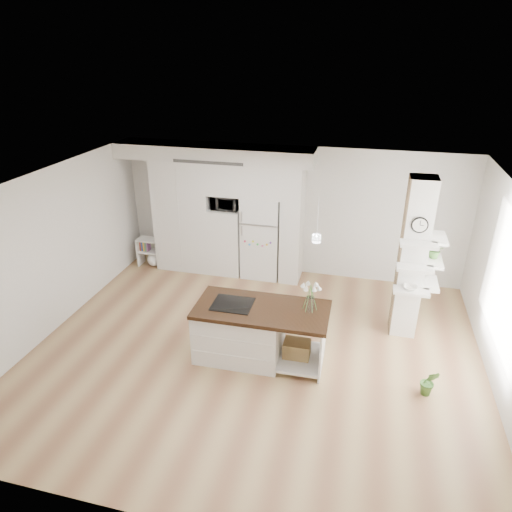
% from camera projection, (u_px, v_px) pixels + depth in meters
% --- Properties ---
extents(floor, '(7.00, 6.00, 0.01)m').
position_uv_depth(floor, '(255.00, 352.00, 7.30)').
color(floor, tan).
rests_on(floor, ground).
extents(room, '(7.04, 6.04, 2.72)m').
position_uv_depth(room, '(255.00, 246.00, 6.52)').
color(room, white).
rests_on(room, ground).
extents(cabinet_wall, '(4.00, 0.71, 2.70)m').
position_uv_depth(cabinet_wall, '(218.00, 204.00, 9.33)').
color(cabinet_wall, white).
rests_on(cabinet_wall, floor).
extents(refrigerator, '(0.78, 0.69, 1.75)m').
position_uv_depth(refrigerator, '(262.00, 236.00, 9.41)').
color(refrigerator, white).
rests_on(refrigerator, floor).
extents(column, '(0.69, 0.90, 2.70)m').
position_uv_depth(column, '(418.00, 262.00, 7.20)').
color(column, silver).
rests_on(column, floor).
extents(window, '(0.00, 2.40, 2.40)m').
position_uv_depth(window, '(509.00, 286.00, 6.16)').
color(window, white).
rests_on(window, room).
extents(pendant_light, '(0.12, 0.12, 0.10)m').
position_uv_depth(pendant_light, '(379.00, 236.00, 6.16)').
color(pendant_light, white).
rests_on(pendant_light, room).
extents(kitchen_island, '(2.02, 0.98, 1.47)m').
position_uv_depth(kitchen_island, '(247.00, 330.00, 7.02)').
color(kitchen_island, white).
rests_on(kitchen_island, floor).
extents(bookshelf, '(0.54, 0.31, 0.63)m').
position_uv_depth(bookshelf, '(152.00, 254.00, 10.04)').
color(bookshelf, white).
rests_on(bookshelf, floor).
extents(floor_plant_a, '(0.26, 0.22, 0.44)m').
position_uv_depth(floor_plant_a, '(429.00, 382.00, 6.32)').
color(floor_plant_a, '#42762F').
rests_on(floor_plant_a, floor).
extents(floor_plant_b, '(0.29, 0.29, 0.46)m').
position_uv_depth(floor_plant_b, '(412.00, 300.00, 8.34)').
color(floor_plant_b, '#42762F').
rests_on(floor_plant_b, floor).
extents(microwave, '(0.54, 0.37, 0.30)m').
position_uv_depth(microwave, '(225.00, 202.00, 9.23)').
color(microwave, '#2D2D2D').
rests_on(microwave, cabinet_wall).
extents(shelf_plant, '(0.27, 0.23, 0.30)m').
position_uv_depth(shelf_plant, '(435.00, 249.00, 7.22)').
color(shelf_plant, '#42762F').
rests_on(shelf_plant, column).
extents(decor_bowl, '(0.22, 0.22, 0.05)m').
position_uv_depth(decor_bowl, '(410.00, 288.00, 7.16)').
color(decor_bowl, white).
rests_on(decor_bowl, column).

